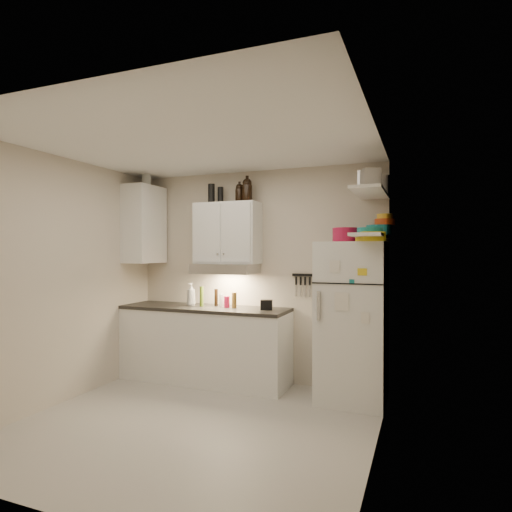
% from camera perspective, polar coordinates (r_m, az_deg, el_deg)
% --- Properties ---
extents(floor, '(3.20, 3.00, 0.02)m').
position_cam_1_polar(floor, '(4.28, -8.12, -21.49)').
color(floor, '#B6B1A8').
rests_on(floor, ground).
extents(ceiling, '(3.20, 3.00, 0.02)m').
position_cam_1_polar(ceiling, '(4.09, -8.18, 14.89)').
color(ceiling, white).
rests_on(ceiling, ground).
extents(back_wall, '(3.20, 0.02, 2.60)m').
position_cam_1_polar(back_wall, '(5.34, -0.10, -2.61)').
color(back_wall, beige).
rests_on(back_wall, ground).
extents(left_wall, '(0.02, 3.00, 2.60)m').
position_cam_1_polar(left_wall, '(4.97, -24.51, -2.90)').
color(left_wall, beige).
rests_on(left_wall, ground).
extents(right_wall, '(0.02, 3.00, 2.60)m').
position_cam_1_polar(right_wall, '(3.48, 15.65, -4.36)').
color(right_wall, beige).
rests_on(right_wall, ground).
extents(base_cabinet, '(2.10, 0.60, 0.88)m').
position_cam_1_polar(base_cabinet, '(5.41, -6.88, -11.78)').
color(base_cabinet, white).
rests_on(base_cabinet, floor).
extents(countertop, '(2.10, 0.62, 0.04)m').
position_cam_1_polar(countertop, '(5.33, -6.89, -6.94)').
color(countertop, '#262421').
rests_on(countertop, base_cabinet).
extents(upper_cabinet, '(0.80, 0.33, 0.75)m').
position_cam_1_polar(upper_cabinet, '(5.29, -3.82, 3.05)').
color(upper_cabinet, white).
rests_on(upper_cabinet, back_wall).
extents(side_cabinet, '(0.33, 0.55, 1.00)m').
position_cam_1_polar(side_cabinet, '(5.77, -14.68, 4.07)').
color(side_cabinet, white).
rests_on(side_cabinet, left_wall).
extents(range_hood, '(0.76, 0.46, 0.12)m').
position_cam_1_polar(range_hood, '(5.24, -4.12, -1.69)').
color(range_hood, silver).
rests_on(range_hood, back_wall).
extents(fridge, '(0.70, 0.68, 1.70)m').
position_cam_1_polar(fridge, '(4.72, 12.69, -8.54)').
color(fridge, white).
rests_on(fridge, floor).
extents(shelf_hi, '(0.30, 0.95, 0.03)m').
position_cam_1_polar(shelf_hi, '(4.54, 14.99, 8.19)').
color(shelf_hi, white).
rests_on(shelf_hi, right_wall).
extents(shelf_lo, '(0.30, 0.95, 0.03)m').
position_cam_1_polar(shelf_lo, '(4.50, 14.97, 2.63)').
color(shelf_lo, white).
rests_on(shelf_lo, right_wall).
extents(knife_strip, '(0.42, 0.02, 0.03)m').
position_cam_1_polar(knife_strip, '(5.10, 7.14, -2.54)').
color(knife_strip, black).
rests_on(knife_strip, back_wall).
extents(dutch_oven, '(0.27, 0.27, 0.15)m').
position_cam_1_polar(dutch_oven, '(4.64, 11.76, 2.77)').
color(dutch_oven, '#AC143C').
rests_on(dutch_oven, fridge).
extents(book_stack, '(0.31, 0.34, 0.09)m').
position_cam_1_polar(book_stack, '(4.39, 14.99, 2.50)').
color(book_stack, yellow).
rests_on(book_stack, fridge).
extents(spice_jar, '(0.06, 0.06, 0.10)m').
position_cam_1_polar(spice_jar, '(4.65, 13.60, 2.43)').
color(spice_jar, silver).
rests_on(spice_jar, fridge).
extents(stock_pot, '(0.38, 0.38, 0.21)m').
position_cam_1_polar(stock_pot, '(4.92, 15.63, 9.01)').
color(stock_pot, silver).
rests_on(stock_pot, shelf_hi).
extents(tin_a, '(0.22, 0.21, 0.18)m').
position_cam_1_polar(tin_a, '(4.41, 14.90, 9.80)').
color(tin_a, '#AAAAAD').
rests_on(tin_a, shelf_hi).
extents(tin_b, '(0.20, 0.20, 0.16)m').
position_cam_1_polar(tin_b, '(4.20, 15.01, 10.09)').
color(tin_b, '#AAAAAD').
rests_on(tin_b, shelf_hi).
extents(bowl_teal, '(0.27, 0.27, 0.11)m').
position_cam_1_polar(bowl_teal, '(4.78, 16.07, 3.33)').
color(bowl_teal, '#16797C').
rests_on(bowl_teal, shelf_lo).
extents(bowl_orange, '(0.22, 0.22, 0.06)m').
position_cam_1_polar(bowl_orange, '(4.79, 16.80, 4.36)').
color(bowl_orange, '#C23A12').
rests_on(bowl_orange, bowl_teal).
extents(bowl_yellow, '(0.17, 0.17, 0.05)m').
position_cam_1_polar(bowl_yellow, '(4.79, 16.80, 5.06)').
color(bowl_yellow, gold).
rests_on(bowl_yellow, bowl_orange).
extents(plates, '(0.29, 0.29, 0.06)m').
position_cam_1_polar(plates, '(4.43, 14.94, 3.26)').
color(plates, '#16797C').
rests_on(plates, shelf_lo).
extents(growler_a, '(0.12, 0.12, 0.24)m').
position_cam_1_polar(growler_a, '(5.32, -2.23, 8.40)').
color(growler_a, black).
rests_on(growler_a, upper_cabinet).
extents(growler_b, '(0.16, 0.16, 0.29)m').
position_cam_1_polar(growler_b, '(5.24, -1.18, 8.81)').
color(growler_b, black).
rests_on(growler_b, upper_cabinet).
extents(thermos_a, '(0.09, 0.09, 0.21)m').
position_cam_1_polar(thermos_a, '(5.44, -4.76, 8.06)').
color(thermos_a, black).
rests_on(thermos_a, upper_cabinet).
extents(thermos_b, '(0.09, 0.09, 0.24)m').
position_cam_1_polar(thermos_b, '(5.41, -5.97, 8.26)').
color(thermos_b, black).
rests_on(thermos_b, upper_cabinet).
extents(side_jar, '(0.15, 0.15, 0.15)m').
position_cam_1_polar(side_jar, '(5.83, -14.41, 9.75)').
color(side_jar, silver).
rests_on(side_jar, side_cabinet).
extents(soap_bottle, '(0.14, 0.14, 0.32)m').
position_cam_1_polar(soap_bottle, '(5.42, -8.65, -4.92)').
color(soap_bottle, white).
rests_on(soap_bottle, countertop).
extents(pepper_mill, '(0.06, 0.06, 0.19)m').
position_cam_1_polar(pepper_mill, '(5.16, -2.92, -5.91)').
color(pepper_mill, brown).
rests_on(pepper_mill, countertop).
extents(oil_bottle, '(0.06, 0.06, 0.25)m').
position_cam_1_polar(oil_bottle, '(5.34, -7.27, -5.37)').
color(oil_bottle, '#465C17').
rests_on(oil_bottle, countertop).
extents(vinegar_bottle, '(0.06, 0.06, 0.22)m').
position_cam_1_polar(vinegar_bottle, '(5.35, -5.33, -5.53)').
color(vinegar_bottle, black).
rests_on(vinegar_bottle, countertop).
extents(clear_bottle, '(0.06, 0.06, 0.16)m').
position_cam_1_polar(clear_bottle, '(5.29, -4.61, -5.92)').
color(clear_bottle, silver).
rests_on(clear_bottle, countertop).
extents(red_jar, '(0.09, 0.09, 0.14)m').
position_cam_1_polar(red_jar, '(5.20, -3.91, -6.12)').
color(red_jar, '#AC143C').
rests_on(red_jar, countertop).
extents(caddy, '(0.15, 0.13, 0.12)m').
position_cam_1_polar(caddy, '(5.01, 1.41, -6.52)').
color(caddy, black).
rests_on(caddy, countertop).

